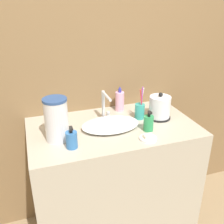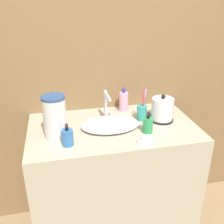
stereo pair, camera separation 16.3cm
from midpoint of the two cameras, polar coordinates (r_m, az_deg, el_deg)
wall_back at (r=1.84m, az=0.55°, el=12.94°), size 6.00×0.04×2.60m
vanity_counter at (r=1.92m, az=2.71°, el=-15.01°), size 1.07×0.61×0.89m
sink_basin at (r=1.65m, az=2.42°, el=-2.77°), size 0.37×0.25×0.04m
faucet at (r=1.73m, az=1.56°, el=1.84°), size 0.06×0.17×0.19m
electric_kettle at (r=1.77m, az=13.49°, el=0.30°), size 0.15×0.15×0.18m
toothbrush_cup at (r=1.76m, az=9.16°, el=-0.06°), size 0.07×0.07×0.23m
lotion_bottle at (r=1.46m, az=-6.53°, el=-5.56°), size 0.06×0.06×0.13m
shampoo_bottle at (r=1.87m, az=5.04°, el=2.31°), size 0.06×0.06×0.18m
mouthwash_bottle at (r=1.61m, az=10.70°, el=-2.83°), size 0.06×0.06×0.13m
soap_dish at (r=1.53m, az=10.31°, el=-6.03°), size 0.10×0.10×0.03m
water_pitcher at (r=1.52m, az=-9.38°, el=-1.10°), size 0.14×0.14×0.25m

